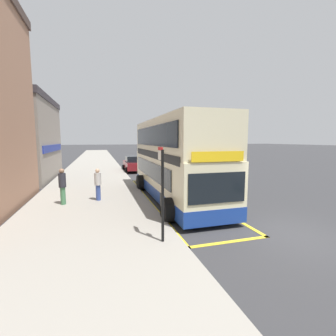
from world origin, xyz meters
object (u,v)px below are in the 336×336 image
parked_car_maroon_distant (134,164)px  pedestrian_waiting_near_sign (98,183)px  pedestrian_further_back (62,185)px  bus_stop_sign (162,188)px  parked_car_teal_ahead (152,153)px  double_decker_bus (174,162)px

parked_car_maroon_distant → pedestrian_waiting_near_sign: (-3.56, -11.83, 0.25)m
parked_car_maroon_distant → pedestrian_further_back: size_ratio=2.36×
parked_car_maroon_distant → pedestrian_waiting_near_sign: 12.35m
bus_stop_sign → parked_car_maroon_distant: size_ratio=0.70×
parked_car_teal_ahead → pedestrian_waiting_near_sign: bearing=-105.9°
bus_stop_sign → pedestrian_further_back: 6.53m
bus_stop_sign → parked_car_teal_ahead: size_ratio=0.70×
pedestrian_waiting_near_sign → double_decker_bus: bearing=-3.5°
double_decker_bus → parked_car_teal_ahead: 31.38m
double_decker_bus → parked_car_maroon_distant: bearing=92.5°
double_decker_bus → pedestrian_further_back: (-5.75, -0.09, -0.95)m
bus_stop_sign → parked_car_teal_ahead: bus_stop_sign is taller
double_decker_bus → pedestrian_further_back: 5.83m
bus_stop_sign → pedestrian_waiting_near_sign: 6.12m
bus_stop_sign → pedestrian_further_back: size_ratio=1.65×
bus_stop_sign → pedestrian_further_back: bearing=123.5°
double_decker_bus → bus_stop_sign: 5.92m
parked_car_maroon_distant → pedestrian_further_back: bearing=-111.1°
parked_car_maroon_distant → pedestrian_waiting_near_sign: bearing=-104.6°
parked_car_teal_ahead → parked_car_maroon_distant: bearing=-106.4°
parked_car_teal_ahead → pedestrian_further_back: size_ratio=2.36×
parked_car_maroon_distant → pedestrian_further_back: 13.25m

